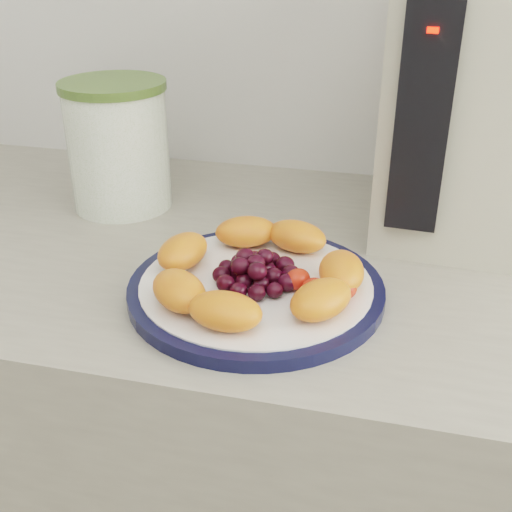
# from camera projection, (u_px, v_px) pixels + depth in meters

# --- Properties ---
(counter) EXTENTS (3.50, 0.60, 0.90)m
(counter) POSITION_uv_depth(u_px,v_px,m) (282.00, 495.00, 1.04)
(counter) COLOR #A39D8A
(counter) RESTS_ON floor
(cabinet_face) EXTENTS (3.48, 0.58, 0.84)m
(cabinet_face) POSITION_uv_depth(u_px,v_px,m) (281.00, 508.00, 1.05)
(cabinet_face) COLOR brown
(cabinet_face) RESTS_ON floor
(plate_rim) EXTENTS (0.29, 0.29, 0.01)m
(plate_rim) POSITION_uv_depth(u_px,v_px,m) (256.00, 289.00, 0.72)
(plate_rim) COLOR black
(plate_rim) RESTS_ON counter
(plate_face) EXTENTS (0.26, 0.26, 0.02)m
(plate_face) POSITION_uv_depth(u_px,v_px,m) (256.00, 289.00, 0.72)
(plate_face) COLOR white
(plate_face) RESTS_ON counter
(canister) EXTENTS (0.17, 0.17, 0.17)m
(canister) POSITION_uv_depth(u_px,v_px,m) (119.00, 150.00, 0.92)
(canister) COLOR #487119
(canister) RESTS_ON counter
(canister_lid) EXTENTS (0.18, 0.18, 0.01)m
(canister_lid) POSITION_uv_depth(u_px,v_px,m) (112.00, 85.00, 0.88)
(canister_lid) COLOR #506B2E
(canister_lid) RESTS_ON canister
(appliance_body) EXTENTS (0.22, 0.29, 0.35)m
(appliance_body) POSITION_uv_depth(u_px,v_px,m) (471.00, 99.00, 0.82)
(appliance_body) COLOR beige
(appliance_body) RESTS_ON counter
(appliance_panel) EXTENTS (0.06, 0.02, 0.26)m
(appliance_panel) POSITION_uv_depth(u_px,v_px,m) (422.00, 122.00, 0.71)
(appliance_panel) COLOR black
(appliance_panel) RESTS_ON appliance_body
(appliance_led) EXTENTS (0.01, 0.01, 0.01)m
(appliance_led) POSITION_uv_depth(u_px,v_px,m) (433.00, 30.00, 0.66)
(appliance_led) COLOR #FF0C05
(appliance_led) RESTS_ON appliance_panel
(fruit_plate) EXTENTS (0.25, 0.25, 0.04)m
(fruit_plate) POSITION_uv_depth(u_px,v_px,m) (260.00, 270.00, 0.71)
(fruit_plate) COLOR orange
(fruit_plate) RESTS_ON plate_face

